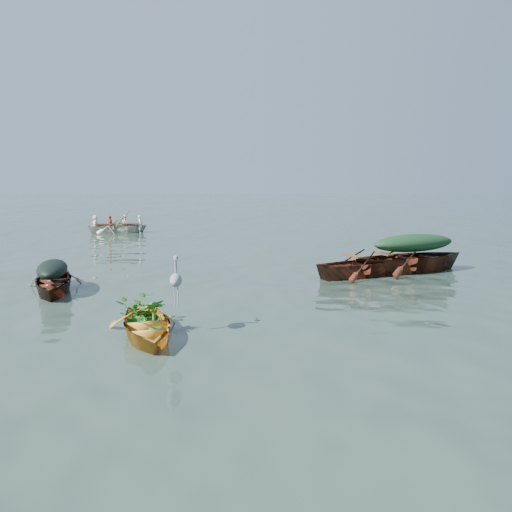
% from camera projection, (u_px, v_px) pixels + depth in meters
% --- Properties ---
extents(ground, '(140.00, 140.00, 0.00)m').
position_uv_depth(ground, '(268.00, 285.00, 13.03)').
color(ground, '#2E4036').
rests_on(ground, ground).
extents(yellow_dinghy, '(1.82, 3.08, 0.76)m').
position_uv_depth(yellow_dinghy, '(147.00, 337.00, 8.82)').
color(yellow_dinghy, gold).
rests_on(yellow_dinghy, ground).
extents(dark_covered_boat, '(1.95, 3.62, 0.84)m').
position_uv_depth(dark_covered_boat, '(54.00, 292.00, 12.26)').
color(dark_covered_boat, '#531D13').
rests_on(dark_covered_boat, ground).
extents(green_tarp_boat, '(5.21, 2.84, 1.20)m').
position_uv_depth(green_tarp_boat, '(412.00, 272.00, 14.82)').
color(green_tarp_boat, '#4C1C11').
rests_on(green_tarp_boat, ground).
extents(open_wooden_boat, '(4.50, 2.70, 1.00)m').
position_uv_depth(open_wooden_boat, '(367.00, 276.00, 14.24)').
color(open_wooden_boat, '#542415').
rests_on(open_wooden_boat, ground).
extents(rowed_boat, '(4.08, 1.50, 0.94)m').
position_uv_depth(rowed_boat, '(118.00, 233.00, 25.01)').
color(rowed_boat, silver).
rests_on(rowed_boat, ground).
extents(dark_tarp_cover, '(1.07, 1.99, 0.40)m').
position_uv_depth(dark_tarp_cover, '(52.00, 267.00, 12.16)').
color(dark_tarp_cover, black).
rests_on(dark_tarp_cover, dark_covered_boat).
extents(green_tarp_cover, '(2.86, 1.56, 0.52)m').
position_uv_depth(green_tarp_cover, '(414.00, 243.00, 14.68)').
color(green_tarp_cover, '#16371C').
rests_on(green_tarp_cover, green_tarp_boat).
extents(thwart_benches, '(2.29, 1.48, 0.04)m').
position_uv_depth(thwart_benches, '(368.00, 258.00, 14.16)').
color(thwart_benches, '#523113').
rests_on(thwart_benches, open_wooden_boat).
extents(heron, '(0.36, 0.45, 0.92)m').
position_uv_depth(heron, '(176.00, 288.00, 8.90)').
color(heron, gray).
rests_on(heron, yellow_dinghy).
extents(dinghy_weeds, '(0.87, 1.03, 0.60)m').
position_uv_depth(dinghy_weeds, '(144.00, 292.00, 9.24)').
color(dinghy_weeds, '#225E18').
rests_on(dinghy_weeds, yellow_dinghy).
extents(rowers, '(2.87, 1.29, 0.76)m').
position_uv_depth(rowers, '(118.00, 216.00, 24.87)').
color(rowers, silver).
rests_on(rowers, rowed_boat).
extents(oars, '(0.80, 2.64, 0.06)m').
position_uv_depth(oars, '(118.00, 223.00, 24.93)').
color(oars, olive).
rests_on(oars, rowed_boat).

